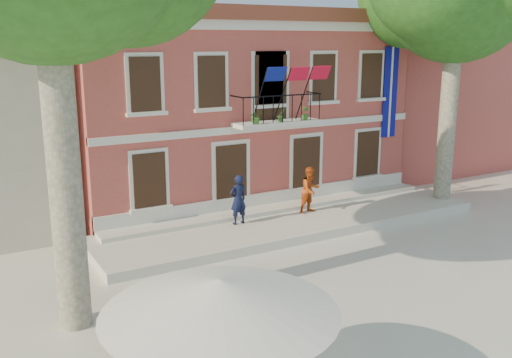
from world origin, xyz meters
name	(u,v)px	position (x,y,z in m)	size (l,w,h in m)	color
ground	(321,283)	(0.00, 0.00, 0.00)	(90.00, 90.00, 0.00)	beige
main_building	(221,104)	(2.00, 9.99, 3.78)	(13.50, 9.59, 7.50)	#B55541
neighbor_east	(414,100)	(14.00, 11.00, 3.22)	(9.40, 9.40, 6.40)	#B55541
terrace	(293,222)	(2.00, 4.40, 0.15)	(14.00, 3.40, 0.30)	silver
patio_umbrella	(220,296)	(-5.00, -4.16, 2.50)	(3.74, 3.74, 2.78)	black
pedestrian_navy	(238,200)	(0.06, 4.82, 1.15)	(0.62, 0.41, 1.70)	#0F1534
pedestrian_orange	(310,190)	(2.94, 4.73, 1.14)	(0.81, 0.63, 1.67)	#C24C16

